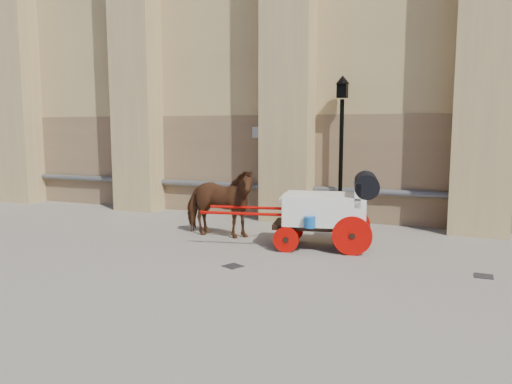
% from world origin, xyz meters
% --- Properties ---
extents(ground, '(90.00, 90.00, 0.00)m').
position_xyz_m(ground, '(0.00, 0.00, 0.00)').
color(ground, '#70675C').
rests_on(ground, ground).
extents(horse, '(2.01, 0.95, 1.68)m').
position_xyz_m(horse, '(-1.84, 0.90, 0.84)').
color(horse, brown).
rests_on(horse, ground).
extents(carriage, '(3.97, 1.75, 1.68)m').
position_xyz_m(carriage, '(0.93, 0.80, 0.91)').
color(carriage, black).
rests_on(carriage, ground).
extents(street_lamp, '(0.38, 0.38, 4.02)m').
position_xyz_m(street_lamp, '(0.52, 3.63, 2.15)').
color(street_lamp, black).
rests_on(street_lamp, ground).
extents(drain_grate_near, '(0.42, 0.42, 0.01)m').
position_xyz_m(drain_grate_near, '(-0.45, -1.33, 0.01)').
color(drain_grate_near, black).
rests_on(drain_grate_near, ground).
extents(drain_grate_far, '(0.33, 0.33, 0.01)m').
position_xyz_m(drain_grate_far, '(3.99, -0.25, 0.01)').
color(drain_grate_far, black).
rests_on(drain_grate_far, ground).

